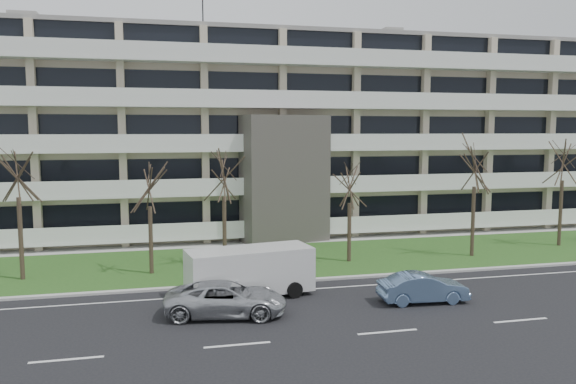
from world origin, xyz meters
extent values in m
plane|color=black|center=(0.00, 0.00, 0.00)|extent=(160.00, 160.00, 0.00)
cube|color=#234E1A|center=(0.00, 13.00, 0.03)|extent=(90.00, 10.00, 0.06)
cube|color=#B2B2AD|center=(0.00, 8.00, 0.06)|extent=(90.00, 0.35, 0.12)
cube|color=#B2B2AD|center=(0.00, 18.50, 0.04)|extent=(90.00, 2.00, 0.08)
cube|color=white|center=(0.00, 6.50, 0.01)|extent=(90.00, 0.12, 0.01)
cube|color=#C0B196|center=(0.00, 25.50, 7.50)|extent=(60.00, 12.00, 15.00)
cube|color=gray|center=(0.00, 25.50, 15.15)|extent=(60.50, 12.50, 0.30)
cube|color=#4C4742|center=(0.00, 18.50, 4.50)|extent=(6.39, 3.69, 9.00)
cube|color=black|center=(0.00, 18.30, 2.00)|extent=(4.92, 1.19, 3.50)
cube|color=gray|center=(-18.00, 25.50, 15.90)|extent=(2.00, 2.00, 1.20)
cylinder|color=black|center=(-5.00, 25.50, 17.00)|extent=(0.10, 0.10, 3.50)
cube|color=black|center=(0.00, 19.48, 2.10)|extent=(58.00, 0.10, 1.80)
cube|color=white|center=(0.00, 18.80, 0.60)|extent=(58.00, 1.40, 0.22)
cube|color=white|center=(0.00, 18.15, 1.20)|extent=(58.00, 0.08, 1.00)
cube|color=black|center=(0.00, 19.48, 5.10)|extent=(58.00, 0.10, 1.80)
cube|color=white|center=(0.00, 18.80, 3.60)|extent=(58.00, 1.40, 0.22)
cube|color=white|center=(0.00, 18.15, 4.20)|extent=(58.00, 0.08, 1.00)
cube|color=black|center=(0.00, 19.48, 8.10)|extent=(58.00, 0.10, 1.80)
cube|color=white|center=(0.00, 18.80, 6.60)|extent=(58.00, 1.40, 0.22)
cube|color=white|center=(0.00, 18.15, 7.20)|extent=(58.00, 0.08, 1.00)
cube|color=black|center=(0.00, 19.48, 11.10)|extent=(58.00, 0.10, 1.80)
cube|color=white|center=(0.00, 18.80, 9.60)|extent=(58.00, 1.40, 0.22)
cube|color=white|center=(0.00, 18.15, 10.20)|extent=(58.00, 0.08, 1.00)
cube|color=black|center=(0.00, 19.48, 14.10)|extent=(58.00, 0.10, 1.80)
cube|color=white|center=(0.00, 18.80, 12.60)|extent=(58.00, 1.40, 0.22)
cube|color=white|center=(0.00, 18.15, 13.20)|extent=(58.00, 0.08, 1.00)
imported|color=#B0B3B8|center=(-5.99, 3.48, 0.73)|extent=(5.58, 3.34, 1.45)
imported|color=#6584AF|center=(3.15, 3.28, 0.68)|extent=(4.21, 1.69, 1.36)
cube|color=silver|center=(-4.55, 6.07, 1.27)|extent=(6.24, 3.12, 2.10)
cube|color=black|center=(-4.55, 6.07, 1.88)|extent=(5.78, 2.89, 0.77)
cube|color=silver|center=(-1.76, 6.51, 1.11)|extent=(0.71, 2.13, 1.33)
cylinder|color=black|center=(-6.23, 4.68, 0.39)|extent=(0.81, 0.39, 0.77)
cylinder|color=black|center=(-6.58, 6.86, 0.39)|extent=(0.81, 0.39, 0.77)
cylinder|color=black|center=(-2.52, 5.27, 0.39)|extent=(0.81, 0.39, 0.77)
cylinder|color=black|center=(-2.86, 7.45, 0.39)|extent=(0.81, 0.39, 0.77)
cylinder|color=#382B21|center=(-15.90, 11.61, 2.23)|extent=(0.24, 0.24, 4.46)
cylinder|color=#382B21|center=(-9.21, 11.35, 1.89)|extent=(0.24, 0.24, 3.79)
cylinder|color=#382B21|center=(-5.05, 12.06, 2.07)|extent=(0.24, 0.24, 4.13)
cylinder|color=#382B21|center=(2.44, 11.62, 1.80)|extent=(0.24, 0.24, 3.60)
cylinder|color=#382B21|center=(10.51, 11.27, 2.23)|extent=(0.24, 0.24, 4.46)
cylinder|color=#382B21|center=(18.11, 12.79, 2.28)|extent=(0.24, 0.24, 4.55)
camera|label=1|loc=(-8.71, -20.05, 7.98)|focal=35.00mm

